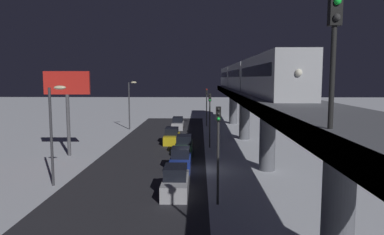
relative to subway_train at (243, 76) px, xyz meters
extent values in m
plane|color=silver|center=(6.61, 18.28, -8.44)|extent=(240.00, 240.00, 0.00)
cube|color=#28282D|center=(10.93, 18.28, -8.44)|extent=(11.00, 81.58, 0.01)
cube|color=slate|center=(0.00, 18.28, -2.18)|extent=(5.00, 81.58, 0.80)
cube|color=#38383D|center=(2.38, 18.28, -2.18)|extent=(0.24, 79.95, 0.80)
cylinder|color=slate|center=(0.00, -14.35, -5.51)|extent=(1.40, 1.40, 5.86)
cylinder|color=slate|center=(0.00, 1.96, -5.51)|extent=(1.40, 1.40, 5.86)
cylinder|color=slate|center=(0.00, 18.28, -5.51)|extent=(1.40, 1.40, 5.86)
cylinder|color=slate|center=(0.00, 34.59, -5.51)|extent=(1.40, 1.40, 5.86)
cube|color=#B7BABF|center=(0.00, 18.60, -0.08)|extent=(2.90, 18.00, 3.40)
cube|color=black|center=(0.00, 18.60, 0.33)|extent=(2.94, 16.20, 0.90)
cube|color=#B7BABF|center=(0.00, 0.00, -0.08)|extent=(2.90, 18.00, 3.40)
cube|color=black|center=(0.00, 0.00, 0.33)|extent=(2.94, 16.20, 0.90)
cube|color=#B7BABF|center=(0.00, -18.60, -0.08)|extent=(2.90, 18.00, 3.40)
cube|color=black|center=(0.00, -18.60, 0.33)|extent=(2.94, 16.20, 0.90)
sphere|color=white|center=(0.00, 27.65, 0.09)|extent=(0.44, 0.44, 0.44)
cylinder|color=black|center=(2.02, 38.74, -0.18)|extent=(0.16, 0.16, 3.20)
cube|color=black|center=(2.02, 38.74, 1.77)|extent=(0.36, 0.28, 0.90)
sphere|color=#19F23F|center=(2.02, 38.90, 2.00)|extent=(0.22, 0.22, 0.22)
sphere|color=#333333|center=(2.02, 38.90, 1.54)|extent=(0.22, 0.22, 0.22)
cube|color=#B2B2B7|center=(9.53, -7.29, -7.89)|extent=(1.80, 4.17, 1.10)
cube|color=black|center=(9.53, -7.29, -6.91)|extent=(1.58, 2.00, 0.87)
cylinder|color=black|center=(10.39, -8.59, -8.12)|extent=(0.20, 0.64, 0.64)
cylinder|color=black|center=(8.68, -8.59, -8.12)|extent=(0.20, 0.64, 0.64)
cylinder|color=black|center=(10.39, -6.00, -8.12)|extent=(0.20, 0.64, 0.64)
cylinder|color=black|center=(8.68, -6.00, -8.12)|extent=(0.20, 0.64, 0.64)
cube|color=#2D6038|center=(7.73, 11.16, -7.89)|extent=(1.80, 4.72, 1.10)
cube|color=black|center=(7.73, 11.16, -6.91)|extent=(1.58, 2.26, 0.87)
cube|color=#B2B2B7|center=(7.73, 24.88, -7.89)|extent=(1.80, 4.74, 1.10)
cube|color=black|center=(7.73, 24.88, -6.91)|extent=(1.58, 2.28, 0.87)
cube|color=gold|center=(9.53, 5.12, -7.89)|extent=(1.80, 4.68, 1.10)
cube|color=black|center=(9.53, 5.12, -6.91)|extent=(1.58, 2.25, 0.87)
cube|color=navy|center=(7.73, 18.10, -7.89)|extent=(1.80, 4.32, 1.10)
cube|color=black|center=(7.73, 18.10, -6.91)|extent=(1.58, 2.08, 0.87)
cylinder|color=#2D2D2D|center=(4.83, 27.10, -5.69)|extent=(0.16, 0.16, 5.50)
cube|color=black|center=(4.83, 27.10, -2.49)|extent=(0.32, 0.32, 0.90)
sphere|color=black|center=(4.83, 27.28, -2.19)|extent=(0.20, 0.20, 0.20)
sphere|color=black|center=(4.83, 27.28, -2.49)|extent=(0.20, 0.20, 0.20)
sphere|color=#19E53F|center=(4.83, 27.28, -2.79)|extent=(0.20, 0.20, 0.20)
cylinder|color=#2D2D2D|center=(4.83, 8.06, -5.69)|extent=(0.16, 0.16, 5.50)
cube|color=black|center=(4.83, 8.06, -2.49)|extent=(0.32, 0.32, 0.90)
sphere|color=black|center=(4.83, 8.24, -2.19)|extent=(0.20, 0.20, 0.20)
sphere|color=black|center=(4.83, 8.24, -2.49)|extent=(0.20, 0.20, 0.20)
sphere|color=#19E53F|center=(4.83, 8.24, -2.79)|extent=(0.20, 0.20, 0.20)
cylinder|color=#2D2D2D|center=(4.83, -10.98, -5.69)|extent=(0.16, 0.16, 5.50)
cube|color=black|center=(4.83, -10.98, -2.49)|extent=(0.32, 0.32, 0.90)
sphere|color=red|center=(4.83, -10.80, -2.19)|extent=(0.20, 0.20, 0.20)
sphere|color=black|center=(4.83, -10.80, -2.49)|extent=(0.20, 0.20, 0.20)
sphere|color=black|center=(4.83, -10.80, -2.79)|extent=(0.20, 0.20, 0.20)
cylinder|color=#4C4C51|center=(19.84, 12.72, -5.19)|extent=(0.36, 0.36, 6.50)
cube|color=red|center=(19.84, 12.72, -0.74)|extent=(4.80, 0.30, 2.40)
cylinder|color=#38383D|center=(17.23, 23.28, -4.69)|extent=(0.20, 0.20, 7.50)
ellipsoid|color=#F4E5B2|center=(16.43, 23.28, -0.94)|extent=(0.90, 0.44, 0.30)
cylinder|color=#38383D|center=(17.23, -6.72, -4.69)|extent=(0.20, 0.20, 7.50)
ellipsoid|color=#F4E5B2|center=(16.43, -6.72, -0.94)|extent=(0.90, 0.44, 0.30)
camera|label=1|loc=(6.03, 49.71, -0.22)|focal=33.46mm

